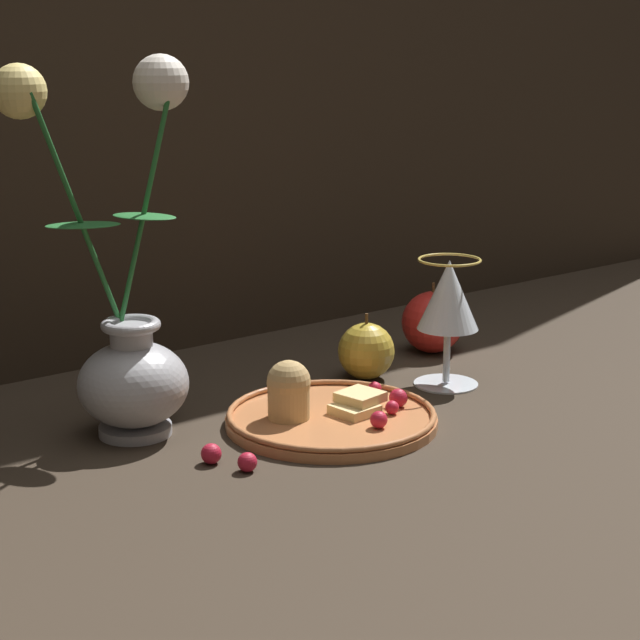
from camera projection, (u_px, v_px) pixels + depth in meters
The scene contains 8 objects.
ground_plane at pixel (338, 407), 1.15m from camera, with size 2.40×2.40×0.00m, color #33281E.
vase at pixel (127, 324), 1.04m from camera, with size 0.20×0.11×0.37m.
plate_with_pastries at pixel (326, 412), 1.09m from camera, with size 0.22×0.22×0.07m.
wine_glass at pixel (448, 301), 1.20m from camera, with size 0.07×0.07×0.15m.
apple_beside_vase at pixel (366, 351), 1.24m from camera, with size 0.07×0.07×0.08m.
apple_near_glass at pixel (432, 322), 1.35m from camera, with size 0.08×0.08×0.09m.
berry_near_plate at pixel (247, 462), 0.97m from camera, with size 0.02×0.02×0.02m, color #AD192D.
berry_front_center at pixel (211, 454), 0.99m from camera, with size 0.02×0.02×0.02m, color #AD192D.
Camera 1 is at (-0.69, -0.84, 0.38)m, focal length 60.00 mm.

